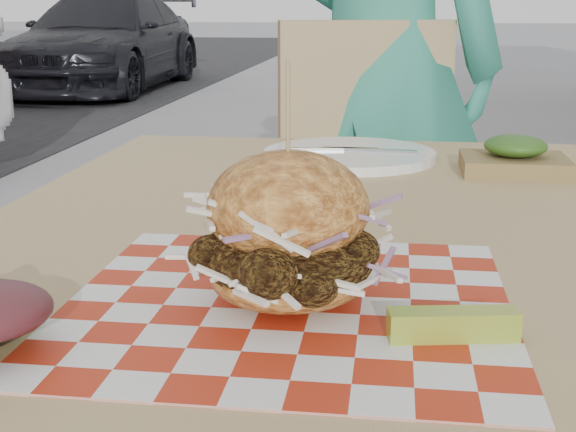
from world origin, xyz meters
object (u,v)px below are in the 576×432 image
diner (378,62)px  sandwich (288,238)px  car_dark (105,42)px  patio_chair (350,196)px  patio_table (326,299)px

diner → sandwich: (-0.04, -1.41, -0.04)m
diner → sandwich: 1.42m
diner → car_dark: size_ratio=0.45×
patio_chair → sandwich: 1.24m
sandwich → diner: bearing=88.5°
patio_chair → sandwich: size_ratio=4.83×
car_dark → patio_table: bearing=-68.5°
patio_chair → sandwich: bearing=-106.6°
patio_table → sandwich: sandwich is taller
patio_chair → car_dark: bearing=96.7°
patio_chair → sandwich: patio_chair is taller
sandwich → patio_chair: bearing=90.8°
diner → patio_table: 1.21m
diner → patio_chair: (-0.05, -0.20, -0.29)m
car_dark → patio_chair: bearing=-66.0°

